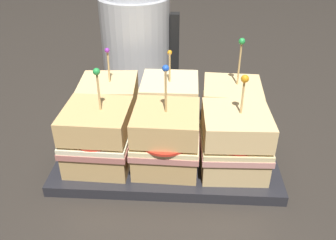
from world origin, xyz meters
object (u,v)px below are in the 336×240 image
Objects in this scene: serving_platter at (168,150)px; sandwich_front_center at (166,139)px; sandwich_back_center at (171,106)px; sandwich_front_left at (98,137)px; sandwich_back_right at (231,109)px; sandwich_front_right at (234,141)px; kettle_steel at (136,44)px; sandwich_back_left at (110,105)px.

sandwich_front_center is (0.00, -0.05, 0.06)m from serving_platter.
sandwich_back_center is at bearing 88.53° from serving_platter.
sandwich_front_center reaches higher than sandwich_front_left.
serving_platter is 2.19× the size of sandwich_front_left.
serving_platter is 0.14m from sandwich_back_right.
sandwich_front_left is 0.24m from sandwich_back_right.
sandwich_front_left reaches higher than sandwich_front_right.
sandwich_front_center is at bearing -89.89° from serving_platter.
kettle_steel reaches higher than serving_platter.
sandwich_front_right is 0.65× the size of kettle_steel.
kettle_steel reaches higher than sandwich_back_right.
sandwich_front_center is at bearing -136.11° from sandwich_back_right.
sandwich_front_right reaches higher than serving_platter.
kettle_steel is (-0.09, 0.26, 0.10)m from serving_platter.
sandwich_front_center is at bearing -43.97° from sandwich_back_left.
sandwich_back_right is 0.72× the size of kettle_steel.
sandwich_back_left is at bearing -96.67° from kettle_steel.
sandwich_back_left is 1.00× the size of sandwich_back_center.
sandwich_back_center is at bearing 133.85° from sandwich_front_right.
kettle_steel is (-0.09, 0.20, 0.04)m from sandwich_back_center.
sandwich_front_left is 0.68× the size of kettle_steel.
sandwich_back_center is at bearing -66.64° from kettle_steel.
sandwich_front_left is at bearing -153.81° from sandwich_back_right.
sandwich_front_center is 0.71× the size of kettle_steel.
sandwich_front_center reaches higher than sandwich_back_left.
sandwich_front_left is 1.04× the size of sandwich_front_right.
kettle_steel is at bearing 133.71° from sandwich_back_right.
serving_platter is at bearing -71.56° from kettle_steel.
serving_platter is 0.14m from sandwich_back_left.
serving_platter is at bearing -26.09° from sandwich_back_left.
serving_platter is at bearing 153.35° from sandwich_front_right.
sandwich_back_right reaches higher than sandwich_front_right.
sandwich_front_center is 0.15m from sandwich_back_left.
sandwich_front_right reaches higher than sandwich_back_center.
sandwich_front_center reaches higher than sandwich_back_center.
sandwich_back_left is (-0.11, 0.11, -0.00)m from sandwich_front_center.
sandwich_front_center is 0.15m from sandwich_back_right.
sandwich_back_right is at bearing 43.89° from sandwich_front_center.
sandwich_front_right is 0.15m from sandwich_back_center.
sandwich_front_left is at bearing -134.82° from sandwich_back_center.
sandwich_front_right is (0.11, -0.05, 0.06)m from serving_platter.
sandwich_back_left is 0.64× the size of kettle_steel.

